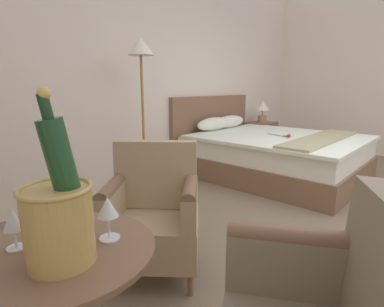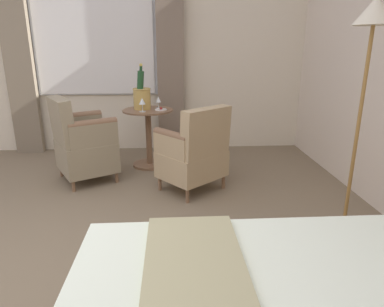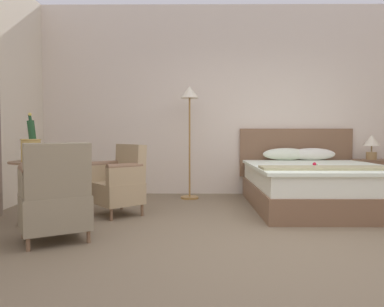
{
  "view_description": "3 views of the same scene",
  "coord_description": "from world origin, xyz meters",
  "px_view_note": "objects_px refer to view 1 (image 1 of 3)",
  "views": [
    {
      "loc": [
        -2.95,
        -0.22,
        1.24
      ],
      "look_at": [
        -1.08,
        1.48,
        0.68
      ],
      "focal_mm": 28.0,
      "sensor_mm": 36.0,
      "label": 1
    },
    {
      "loc": [
        1.52,
        0.99,
        1.42
      ],
      "look_at": [
        -0.83,
        1.13,
        0.68
      ],
      "focal_mm": 32.0,
      "sensor_mm": 36.0,
      "label": 2
    },
    {
      "loc": [
        -0.81,
        -3.43,
        1.01
      ],
      "look_at": [
        -0.84,
        1.23,
        0.76
      ],
      "focal_mm": 35.0,
      "sensor_mm": 36.0,
      "label": 3
    }
  ],
  "objects_px": {
    "champagne_bucket": "(59,214)",
    "wine_glass_near_bucket": "(108,209)",
    "nightstand": "(261,138)",
    "snack_plate": "(59,227)",
    "wine_glass_near_edge": "(13,221)",
    "bedside_lamp": "(263,108)",
    "floor_lamp_brass": "(141,73)",
    "bed": "(270,153)",
    "armchair_by_window": "(153,214)"
  },
  "relations": [
    {
      "from": "champagne_bucket",
      "to": "armchair_by_window",
      "type": "relative_size",
      "value": 0.61
    },
    {
      "from": "floor_lamp_brass",
      "to": "champagne_bucket",
      "type": "xyz_separation_m",
      "value": [
        -1.71,
        -1.73,
        -0.52
      ]
    },
    {
      "from": "bed",
      "to": "champagne_bucket",
      "type": "bearing_deg",
      "value": -162.42
    },
    {
      "from": "nightstand",
      "to": "bedside_lamp",
      "type": "xyz_separation_m",
      "value": [
        -0.0,
        0.0,
        0.55
      ]
    },
    {
      "from": "floor_lamp_brass",
      "to": "wine_glass_near_bucket",
      "type": "distance_m",
      "value": 2.37
    },
    {
      "from": "wine_glass_near_bucket",
      "to": "armchair_by_window",
      "type": "xyz_separation_m",
      "value": [
        0.67,
        0.56,
        -0.41
      ]
    },
    {
      "from": "nightstand",
      "to": "floor_lamp_brass",
      "type": "relative_size",
      "value": 0.34
    },
    {
      "from": "champagne_bucket",
      "to": "bed",
      "type": "bearing_deg",
      "value": 17.58
    },
    {
      "from": "wine_glass_near_bucket",
      "to": "snack_plate",
      "type": "distance_m",
      "value": 0.25
    },
    {
      "from": "bedside_lamp",
      "to": "wine_glass_near_edge",
      "type": "xyz_separation_m",
      "value": [
        -4.68,
        -1.7,
        -0.05
      ]
    },
    {
      "from": "wine_glass_near_bucket",
      "to": "armchair_by_window",
      "type": "height_order",
      "value": "armchair_by_window"
    },
    {
      "from": "nightstand",
      "to": "wine_glass_near_bucket",
      "type": "height_order",
      "value": "wine_glass_near_bucket"
    },
    {
      "from": "bedside_lamp",
      "to": "nightstand",
      "type": "bearing_deg",
      "value": -0.0
    },
    {
      "from": "wine_glass_near_bucket",
      "to": "wine_glass_near_edge",
      "type": "relative_size",
      "value": 1.1
    },
    {
      "from": "wine_glass_near_bucket",
      "to": "wine_glass_near_edge",
      "type": "bearing_deg",
      "value": 144.64
    },
    {
      "from": "bed",
      "to": "snack_plate",
      "type": "height_order",
      "value": "bed"
    },
    {
      "from": "bedside_lamp",
      "to": "armchair_by_window",
      "type": "relative_size",
      "value": 0.45
    },
    {
      "from": "nightstand",
      "to": "wine_glass_near_edge",
      "type": "xyz_separation_m",
      "value": [
        -4.68,
        -1.7,
        0.5
      ]
    },
    {
      "from": "nightstand",
      "to": "floor_lamp_brass",
      "type": "bearing_deg",
      "value": -176.9
    },
    {
      "from": "champagne_bucket",
      "to": "snack_plate",
      "type": "height_order",
      "value": "champagne_bucket"
    },
    {
      "from": "bedside_lamp",
      "to": "floor_lamp_brass",
      "type": "bearing_deg",
      "value": -176.9
    },
    {
      "from": "wine_glass_near_bucket",
      "to": "nightstand",
      "type": "bearing_deg",
      "value": 22.88
    },
    {
      "from": "floor_lamp_brass",
      "to": "wine_glass_near_edge",
      "type": "distance_m",
      "value": 2.43
    },
    {
      "from": "armchair_by_window",
      "to": "wine_glass_near_bucket",
      "type": "bearing_deg",
      "value": -140.39
    },
    {
      "from": "bedside_lamp",
      "to": "bed",
      "type": "bearing_deg",
      "value": -145.2
    },
    {
      "from": "snack_plate",
      "to": "nightstand",
      "type": "bearing_deg",
      "value": 20.18
    },
    {
      "from": "wine_glass_near_edge",
      "to": "snack_plate",
      "type": "distance_m",
      "value": 0.18
    },
    {
      "from": "bed",
      "to": "nightstand",
      "type": "bearing_deg",
      "value": 34.8
    },
    {
      "from": "champagne_bucket",
      "to": "armchair_by_window",
      "type": "distance_m",
      "value": 1.12
    },
    {
      "from": "bedside_lamp",
      "to": "wine_glass_near_bucket",
      "type": "distance_m",
      "value": 4.81
    },
    {
      "from": "nightstand",
      "to": "snack_plate",
      "type": "distance_m",
      "value": 4.84
    },
    {
      "from": "floor_lamp_brass",
      "to": "armchair_by_window",
      "type": "bearing_deg",
      "value": -126.75
    },
    {
      "from": "nightstand",
      "to": "snack_plate",
      "type": "bearing_deg",
      "value": -159.82
    },
    {
      "from": "floor_lamp_brass",
      "to": "armchair_by_window",
      "type": "xyz_separation_m",
      "value": [
        -0.86,
        -1.16,
        -0.97
      ]
    },
    {
      "from": "nightstand",
      "to": "wine_glass_near_bucket",
      "type": "distance_m",
      "value": 4.84
    },
    {
      "from": "bed",
      "to": "bedside_lamp",
      "type": "distance_m",
      "value": 1.48
    },
    {
      "from": "floor_lamp_brass",
      "to": "wine_glass_near_bucket",
      "type": "xyz_separation_m",
      "value": [
        -1.54,
        -1.71,
        -0.56
      ]
    },
    {
      "from": "champagne_bucket",
      "to": "wine_glass_near_bucket",
      "type": "xyz_separation_m",
      "value": [
        0.18,
        0.02,
        -0.05
      ]
    },
    {
      "from": "wine_glass_near_edge",
      "to": "floor_lamp_brass",
      "type": "bearing_deg",
      "value": 40.76
    },
    {
      "from": "champagne_bucket",
      "to": "wine_glass_near_edge",
      "type": "distance_m",
      "value": 0.21
    },
    {
      "from": "bed",
      "to": "wine_glass_near_bucket",
      "type": "relative_size",
      "value": 14.3
    },
    {
      "from": "bedside_lamp",
      "to": "wine_glass_near_bucket",
      "type": "height_order",
      "value": "bedside_lamp"
    },
    {
      "from": "nightstand",
      "to": "wine_glass_near_bucket",
      "type": "bearing_deg",
      "value": -157.12
    },
    {
      "from": "snack_plate",
      "to": "wine_glass_near_edge",
      "type": "bearing_deg",
      "value": -168.24
    },
    {
      "from": "bed",
      "to": "armchair_by_window",
      "type": "bearing_deg",
      "value": -168.65
    },
    {
      "from": "bed",
      "to": "bedside_lamp",
      "type": "height_order",
      "value": "bed"
    },
    {
      "from": "champagne_bucket",
      "to": "armchair_by_window",
      "type": "bearing_deg",
      "value": 34.07
    },
    {
      "from": "bedside_lamp",
      "to": "wine_glass_near_bucket",
      "type": "xyz_separation_m",
      "value": [
        -4.43,
        -1.87,
        -0.03
      ]
    },
    {
      "from": "nightstand",
      "to": "snack_plate",
      "type": "xyz_separation_m",
      "value": [
        -4.52,
        -1.66,
        0.41
      ]
    },
    {
      "from": "bed",
      "to": "floor_lamp_brass",
      "type": "xyz_separation_m",
      "value": [
        -1.77,
        0.63,
        1.06
      ]
    }
  ]
}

